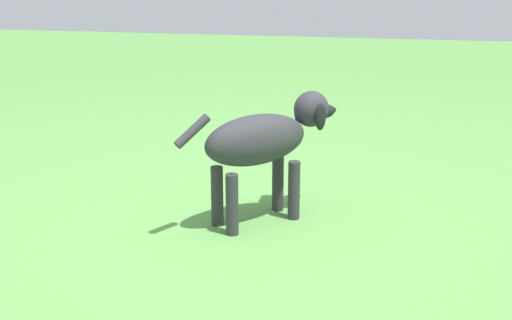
% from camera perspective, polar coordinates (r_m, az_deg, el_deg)
% --- Properties ---
extents(ground, '(14.00, 14.00, 0.00)m').
position_cam_1_polar(ground, '(2.74, 0.10, -6.72)').
color(ground, '#548C42').
extents(dog, '(0.60, 0.60, 0.54)m').
position_cam_1_polar(dog, '(2.82, 0.80, 1.70)').
color(dog, '#2D2D33').
rests_on(dog, ground).
extents(tennis_ball_1, '(0.07, 0.07, 0.07)m').
position_cam_1_polar(tennis_ball_1, '(3.75, 1.49, 0.46)').
color(tennis_ball_1, '#D8D941').
rests_on(tennis_ball_1, ground).
extents(water_bowl, '(0.22, 0.22, 0.06)m').
position_cam_1_polar(water_bowl, '(3.97, -0.06, 1.39)').
color(water_bowl, blue).
rests_on(water_bowl, ground).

